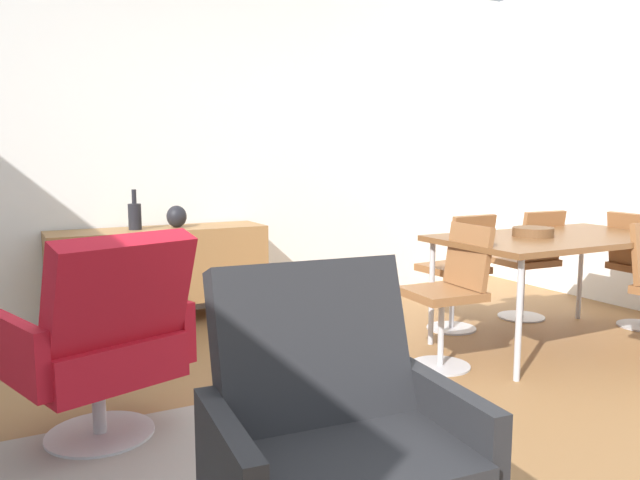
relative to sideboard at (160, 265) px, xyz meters
name	(u,v)px	position (x,y,z in m)	size (l,w,h in m)	color
ground_plane	(365,424)	(0.41, -2.30, -0.44)	(8.32, 8.32, 0.00)	olive
wall_back	(197,139)	(0.41, 0.30, 0.96)	(6.80, 0.12, 2.80)	white
sideboard	(160,265)	(0.00, 0.00, 0.00)	(1.60, 0.45, 0.72)	olive
vase_cobalt	(177,216)	(0.14, 0.00, 0.36)	(0.15, 0.15, 0.17)	black
vase_sculptural_dark	(135,215)	(-0.17, 0.00, 0.39)	(0.10, 0.10, 0.30)	black
dining_table	(557,242)	(2.18, -1.82, 0.26)	(1.60, 0.90, 0.74)	brown
wooden_bowl_on_table	(533,232)	(2.01, -1.78, 0.33)	(0.26, 0.26, 0.06)	brown
dining_chair_back_left	(459,267)	(1.84, -1.26, 0.03)	(0.42, 0.44, 0.86)	brown
dining_chair_near_window	(451,290)	(1.30, -1.83, 0.03)	(0.45, 0.43, 0.86)	brown
dining_chair_back_right	(529,260)	(2.53, -1.26, 0.03)	(0.42, 0.44, 0.86)	brown
lounge_chair_red	(103,339)	(-0.70, -1.90, 0.03)	(0.84, 0.81, 0.95)	red
armchair_black_shell	(334,436)	(-0.27, -3.21, 0.03)	(0.76, 0.70, 0.95)	#262628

